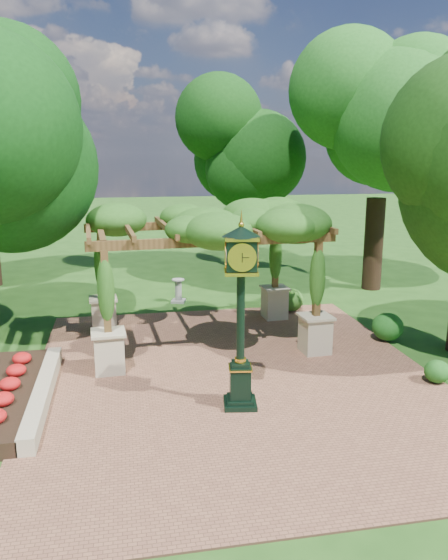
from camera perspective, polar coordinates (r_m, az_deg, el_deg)
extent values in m
plane|color=#1E4714|center=(13.17, 2.06, -11.83)|extent=(120.00, 120.00, 0.00)
cube|color=brown|center=(14.06, 1.15, -10.07)|extent=(10.00, 12.00, 0.04)
cube|color=#C6B793|center=(13.41, -18.38, -11.13)|extent=(0.35, 5.00, 0.40)
cube|color=red|center=(13.58, -22.21, -11.23)|extent=(1.50, 5.00, 0.36)
cube|color=black|center=(12.53, 1.68, -12.72)|extent=(0.82, 0.82, 0.11)
cube|color=black|center=(12.33, 1.70, -10.68)|extent=(0.51, 0.51, 0.81)
cube|color=gold|center=(12.18, 1.71, -9.12)|extent=(0.58, 0.58, 0.04)
cylinder|color=black|center=(11.79, 1.75, -3.83)|extent=(0.21, 0.21, 2.08)
cube|color=black|center=(11.47, 1.80, 2.66)|extent=(0.72, 0.72, 0.63)
cylinder|color=white|center=(11.15, 1.91, 2.36)|extent=(0.54, 0.11, 0.54)
cone|color=black|center=(11.39, 1.81, 5.12)|extent=(0.92, 0.92, 0.23)
sphere|color=gold|center=(11.37, 1.82, 5.80)|extent=(0.13, 0.13, 0.13)
cube|color=#C2B490|center=(14.45, -11.92, -7.42)|extent=(0.79, 0.79, 1.03)
cube|color=brown|center=(13.97, -12.23, -1.15)|extent=(0.19, 0.19, 2.11)
cube|color=#C2B490|center=(15.69, 9.50, -5.65)|extent=(0.79, 0.79, 1.03)
cube|color=brown|center=(15.25, 9.73, 0.15)|extent=(0.19, 0.19, 2.11)
cube|color=#C2B490|center=(17.71, -12.44, -3.60)|extent=(0.79, 0.79, 1.03)
cube|color=brown|center=(17.32, -12.70, 1.57)|extent=(0.19, 0.19, 2.11)
cube|color=#C2B490|center=(18.73, 5.30, -2.42)|extent=(0.79, 0.79, 1.03)
cube|color=brown|center=(18.36, 5.41, 2.48)|extent=(0.19, 0.19, 2.11)
cube|color=brown|center=(14.12, -0.78, 4.06)|extent=(6.63, 0.58, 0.25)
cube|color=brown|center=(17.43, -3.43, 5.77)|extent=(6.63, 0.58, 0.25)
ellipsoid|color=#245217|center=(15.73, -2.25, 6.12)|extent=(6.88, 4.52, 1.14)
cube|color=#989890|center=(20.91, -4.78, -2.20)|extent=(0.62, 0.62, 0.09)
cylinder|color=#989890|center=(20.80, -4.80, -1.11)|extent=(0.32, 0.32, 0.82)
cylinder|color=#989890|center=(20.70, -4.82, 0.03)|extent=(0.59, 0.59, 0.05)
ellipsoid|color=#1B5418|center=(14.57, 21.38, -8.89)|extent=(0.80, 0.80, 0.56)
ellipsoid|color=#1A5517|center=(17.19, 16.73, -4.70)|extent=(1.20, 1.20, 0.84)
ellipsoid|color=#2E601B|center=(19.62, 6.99, -2.07)|extent=(1.16, 1.16, 0.81)
cylinder|color=#372116|center=(26.85, 1.37, 4.91)|extent=(0.75, 0.75, 3.44)
ellipsoid|color=#10390E|center=(26.59, 1.42, 14.40)|extent=(4.09, 4.09, 5.42)
cylinder|color=black|center=(23.39, 15.36, 3.64)|extent=(0.78, 0.78, 3.78)
ellipsoid|color=#1E5B1A|center=(23.13, 16.12, 15.65)|extent=(5.58, 5.58, 5.97)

